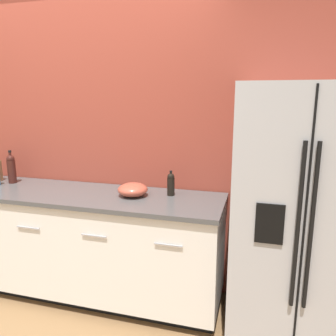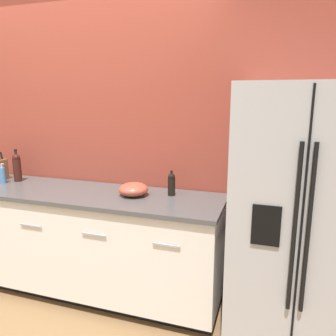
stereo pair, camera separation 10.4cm
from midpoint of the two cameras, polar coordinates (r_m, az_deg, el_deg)
name	(u,v)px [view 2 (the right image)]	position (r m, az deg, el deg)	size (l,w,h in m)	color
wall_back	(86,140)	(3.12, -13.09, 4.70)	(10.00, 0.05, 2.60)	#993D2D
counter_unit	(86,241)	(2.98, -13.14, -12.34)	(2.37, 0.64, 0.92)	black
refrigerator	(296,220)	(2.38, 22.59, -8.42)	(0.83, 0.79, 1.78)	#B2B2B5
wine_bottle	(17,167)	(3.32, -24.00, 0.19)	(0.07, 0.07, 0.30)	#3D1914
soap_dispenser	(3,175)	(3.32, -26.07, -1.11)	(0.06, 0.05, 0.18)	#4C7FB2
oil_bottle	(172,184)	(2.61, 1.76, -2.77)	(0.06, 0.06, 0.20)	black
mixing_bowl	(133,189)	(2.62, -4.90, -3.71)	(0.24, 0.24, 0.10)	#B24C38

